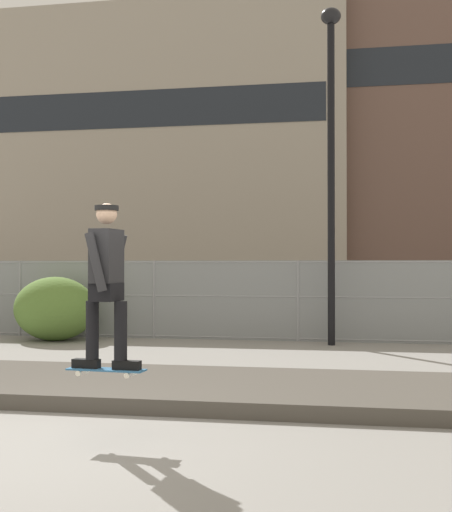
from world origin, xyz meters
TOP-DOWN VIEW (x-y plane):
  - ground_plane at (0.00, 0.00)m, footprint 120.00×120.00m
  - gravel_berm at (0.00, 2.77)m, footprint 13.90×2.69m
  - skateboard at (0.51, 0.32)m, footprint 0.81×0.26m
  - skater at (0.51, 0.32)m, footprint 0.73×0.60m
  - chain_fence at (0.00, 9.51)m, footprint 17.20×0.06m
  - street_lamp at (2.49, 8.88)m, footprint 0.44×0.44m
  - parked_car_near at (-2.08, 12.61)m, footprint 4.48×2.12m
  - library_building at (-13.33, 44.78)m, footprint 31.90×14.37m
  - shrub_left at (-3.82, 8.62)m, footprint 1.91×1.56m

SIDE VIEW (x-z plane):
  - ground_plane at x=0.00m, z-range 0.00..0.00m
  - gravel_berm at x=0.00m, z-range 0.00..0.20m
  - skateboard at x=0.51m, z-range 0.67..0.74m
  - shrub_left at x=-3.82m, z-range 0.00..1.47m
  - parked_car_near at x=-2.08m, z-range 0.01..1.67m
  - chain_fence at x=0.00m, z-range 0.01..1.86m
  - skater at x=0.51m, z-range 0.82..2.47m
  - street_lamp at x=2.49m, z-range 0.85..8.23m
  - library_building at x=-13.33m, z-range 0.00..19.64m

